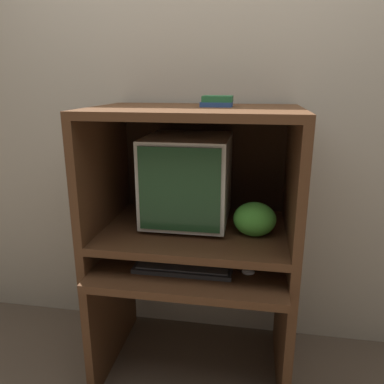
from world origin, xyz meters
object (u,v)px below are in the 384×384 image
(mouse, at_px, (248,272))
(book_stack, at_px, (217,101))
(crt_monitor, at_px, (188,179))
(snack_bag, at_px, (255,219))
(keyboard, at_px, (183,268))

(mouse, relative_size, book_stack, 0.41)
(crt_monitor, bearing_deg, book_stack, -3.54)
(mouse, bearing_deg, crt_monitor, 141.33)
(crt_monitor, height_order, book_stack, book_stack)
(crt_monitor, distance_m, mouse, 0.54)
(snack_bag, bearing_deg, book_stack, 149.38)
(mouse, height_order, snack_bag, snack_bag)
(snack_bag, bearing_deg, mouse, -97.77)
(book_stack, bearing_deg, mouse, -54.19)
(mouse, distance_m, book_stack, 0.79)
(crt_monitor, distance_m, book_stack, 0.40)
(crt_monitor, height_order, mouse, crt_monitor)
(crt_monitor, xyz_separation_m, snack_bag, (0.34, -0.12, -0.15))
(crt_monitor, bearing_deg, snack_bag, -20.30)
(mouse, bearing_deg, keyboard, -178.26)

